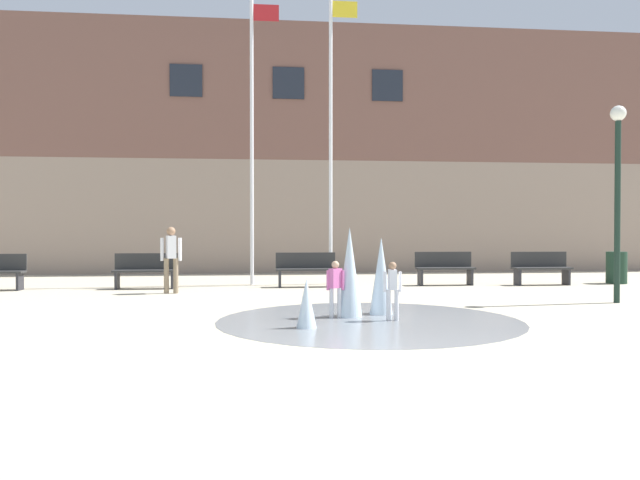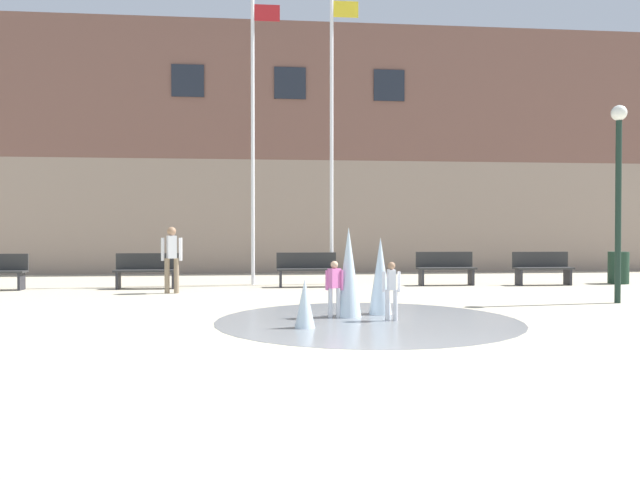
{
  "view_description": "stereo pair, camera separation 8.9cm",
  "coord_description": "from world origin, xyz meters",
  "px_view_note": "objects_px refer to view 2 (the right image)",
  "views": [
    {
      "loc": [
        -1.21,
        -6.4,
        1.52
      ],
      "look_at": [
        0.21,
        6.95,
        1.3
      ],
      "focal_mm": 35.0,
      "sensor_mm": 36.0,
      "label": 1
    },
    {
      "loc": [
        -1.12,
        -6.41,
        1.52
      ],
      "look_at": [
        0.21,
        6.95,
        1.3
      ],
      "focal_mm": 35.0,
      "sensor_mm": 36.0,
      "label": 2
    }
  ],
  "objects_px": {
    "child_in_fountain": "(391,286)",
    "lamp_post_right_lane": "(618,175)",
    "flagpole_left": "(254,129)",
    "park_bench_center": "(446,268)",
    "adult_near_bench": "(172,254)",
    "park_bench_under_left_flagpole": "(307,269)",
    "park_bench_far_right": "(542,268)",
    "flagpole_right": "(333,127)",
    "trash_can": "(618,268)",
    "park_bench_left_of_flagpoles": "(147,270)",
    "child_running": "(334,285)"
  },
  "relations": [
    {
      "from": "park_bench_left_of_flagpoles",
      "to": "lamp_post_right_lane",
      "type": "bearing_deg",
      "value": -22.3
    },
    {
      "from": "park_bench_left_of_flagpoles",
      "to": "flagpole_left",
      "type": "height_order",
      "value": "flagpole_left"
    },
    {
      "from": "park_bench_left_of_flagpoles",
      "to": "child_in_fountain",
      "type": "relative_size",
      "value": 1.62
    },
    {
      "from": "flagpole_left",
      "to": "lamp_post_right_lane",
      "type": "distance_m",
      "value": 9.25
    },
    {
      "from": "flagpole_right",
      "to": "lamp_post_right_lane",
      "type": "bearing_deg",
      "value": -43.73
    },
    {
      "from": "park_bench_under_left_flagpole",
      "to": "adult_near_bench",
      "type": "distance_m",
      "value": 3.64
    },
    {
      "from": "flagpole_left",
      "to": "flagpole_right",
      "type": "xyz_separation_m",
      "value": [
        2.19,
        0.0,
        0.09
      ]
    },
    {
      "from": "park_bench_left_of_flagpoles",
      "to": "park_bench_far_right",
      "type": "bearing_deg",
      "value": -0.15
    },
    {
      "from": "child_in_fountain",
      "to": "trash_can",
      "type": "distance_m",
      "value": 10.18
    },
    {
      "from": "lamp_post_right_lane",
      "to": "trash_can",
      "type": "xyz_separation_m",
      "value": [
        2.69,
        4.39,
        -2.21
      ]
    },
    {
      "from": "park_bench_center",
      "to": "lamp_post_right_lane",
      "type": "bearing_deg",
      "value": -62.51
    },
    {
      "from": "adult_near_bench",
      "to": "flagpole_right",
      "type": "bearing_deg",
      "value": -77.69
    },
    {
      "from": "flagpole_right",
      "to": "trash_can",
      "type": "distance_m",
      "value": 8.98
    },
    {
      "from": "park_bench_center",
      "to": "child_running",
      "type": "relative_size",
      "value": 1.62
    },
    {
      "from": "flagpole_right",
      "to": "park_bench_center",
      "type": "bearing_deg",
      "value": -12.76
    },
    {
      "from": "park_bench_left_of_flagpoles",
      "to": "lamp_post_right_lane",
      "type": "height_order",
      "value": "lamp_post_right_lane"
    },
    {
      "from": "park_bench_center",
      "to": "child_running",
      "type": "height_order",
      "value": "child_running"
    },
    {
      "from": "park_bench_center",
      "to": "adult_near_bench",
      "type": "bearing_deg",
      "value": -168.32
    },
    {
      "from": "adult_near_bench",
      "to": "park_bench_center",
      "type": "bearing_deg",
      "value": -93.71
    },
    {
      "from": "park_bench_left_of_flagpoles",
      "to": "park_bench_center",
      "type": "bearing_deg",
      "value": 1.44
    },
    {
      "from": "park_bench_under_left_flagpole",
      "to": "flagpole_left",
      "type": "distance_m",
      "value": 4.16
    },
    {
      "from": "park_bench_under_left_flagpole",
      "to": "flagpole_left",
      "type": "height_order",
      "value": "flagpole_left"
    },
    {
      "from": "child_running",
      "to": "flagpole_left",
      "type": "distance_m",
      "value": 7.82
    },
    {
      "from": "park_bench_under_left_flagpole",
      "to": "park_bench_far_right",
      "type": "height_order",
      "value": "same"
    },
    {
      "from": "child_in_fountain",
      "to": "trash_can",
      "type": "height_order",
      "value": "child_in_fountain"
    },
    {
      "from": "lamp_post_right_lane",
      "to": "park_bench_center",
      "type": "bearing_deg",
      "value": 117.49
    },
    {
      "from": "park_bench_left_of_flagpoles",
      "to": "flagpole_right",
      "type": "height_order",
      "value": "flagpole_right"
    },
    {
      "from": "park_bench_center",
      "to": "trash_can",
      "type": "distance_m",
      "value": 4.99
    },
    {
      "from": "park_bench_under_left_flagpole",
      "to": "trash_can",
      "type": "bearing_deg",
      "value": 0.6
    },
    {
      "from": "park_bench_left_of_flagpoles",
      "to": "adult_near_bench",
      "type": "xyz_separation_m",
      "value": [
        0.81,
        -1.28,
        0.45
      ]
    },
    {
      "from": "park_bench_under_left_flagpole",
      "to": "flagpole_right",
      "type": "bearing_deg",
      "value": 45.75
    },
    {
      "from": "park_bench_center",
      "to": "flagpole_right",
      "type": "bearing_deg",
      "value": 167.24
    },
    {
      "from": "park_bench_far_right",
      "to": "child_running",
      "type": "xyz_separation_m",
      "value": [
        -6.48,
        -5.8,
        0.1
      ]
    },
    {
      "from": "child_running",
      "to": "flagpole_left",
      "type": "relative_size",
      "value": 0.12
    },
    {
      "from": "flagpole_left",
      "to": "lamp_post_right_lane",
      "type": "bearing_deg",
      "value": -34.15
    },
    {
      "from": "child_in_fountain",
      "to": "flagpole_left",
      "type": "xyz_separation_m",
      "value": [
        -2.32,
        7.14,
        3.73
      ]
    },
    {
      "from": "adult_near_bench",
      "to": "child_running",
      "type": "height_order",
      "value": "adult_near_bench"
    },
    {
      "from": "lamp_post_right_lane",
      "to": "trash_can",
      "type": "distance_m",
      "value": 5.6
    },
    {
      "from": "adult_near_bench",
      "to": "park_bench_under_left_flagpole",
      "type": "bearing_deg",
      "value": -83.27
    },
    {
      "from": "child_in_fountain",
      "to": "lamp_post_right_lane",
      "type": "height_order",
      "value": "lamp_post_right_lane"
    },
    {
      "from": "park_bench_left_of_flagpoles",
      "to": "child_running",
      "type": "relative_size",
      "value": 1.62
    },
    {
      "from": "flagpole_left",
      "to": "child_in_fountain",
      "type": "bearing_deg",
      "value": -72.0
    },
    {
      "from": "park_bench_under_left_flagpole",
      "to": "child_in_fountain",
      "type": "distance_m",
      "value": 6.39
    },
    {
      "from": "park_bench_under_left_flagpole",
      "to": "lamp_post_right_lane",
      "type": "xyz_separation_m",
      "value": [
        6.13,
        -4.3,
        2.18
      ]
    },
    {
      "from": "park_bench_center",
      "to": "flagpole_left",
      "type": "height_order",
      "value": "flagpole_left"
    },
    {
      "from": "park_bench_under_left_flagpole",
      "to": "park_bench_center",
      "type": "bearing_deg",
      "value": 1.86
    },
    {
      "from": "park_bench_center",
      "to": "park_bench_far_right",
      "type": "xyz_separation_m",
      "value": [
        2.66,
        -0.23,
        0.0
      ]
    },
    {
      "from": "adult_near_bench",
      "to": "flagpole_right",
      "type": "relative_size",
      "value": 0.19
    },
    {
      "from": "child_running",
      "to": "trash_can",
      "type": "distance_m",
      "value": 10.66
    },
    {
      "from": "park_bench_left_of_flagpoles",
      "to": "park_bench_center",
      "type": "xyz_separation_m",
      "value": [
        7.99,
        0.2,
        0.0
      ]
    }
  ]
}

